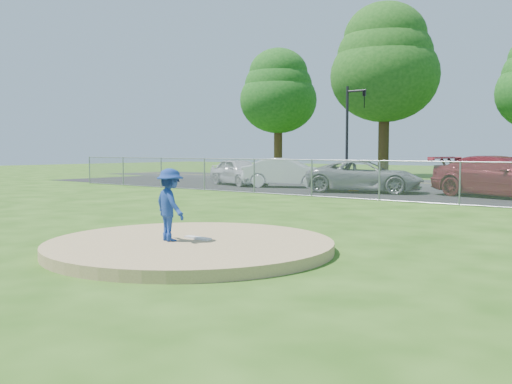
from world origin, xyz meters
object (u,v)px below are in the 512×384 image
tree_far_left (278,91)px  traffic_signal_left (351,125)px  parked_car_silver (239,172)px  traffic_cone (353,182)px  parked_car_white (287,173)px  tree_left (385,62)px  pitcher (170,205)px  parked_car_gray (365,176)px  parked_car_darkred (503,177)px

tree_far_left → traffic_signal_left: (13.24, -11.00, -3.70)m
tree_far_left → parked_car_silver: (9.84, -17.06, -6.32)m
traffic_cone → parked_car_silver: 7.03m
parked_car_white → traffic_cone: bearing=-118.4°
tree_far_left → tree_left: bearing=-10.3°
tree_far_left → parked_car_white: size_ratio=2.39×
pitcher → parked_car_gray: bearing=-57.9°
tree_left → parked_car_darkred: tree_left is taller
pitcher → parked_car_white: pitcher is taller
tree_far_left → tree_left: 11.24m
traffic_cone → parked_car_white: parked_car_white is taller
traffic_signal_left → parked_car_gray: traffic_signal_left is taller
traffic_signal_left → parked_car_silver: 7.43m
pitcher → parked_car_white: size_ratio=0.30×
tree_left → parked_car_gray: 18.47m
tree_left → parked_car_darkred: 20.61m
traffic_signal_left → traffic_cone: (3.62, -6.24, -2.95)m
tree_far_left → parked_car_white: (12.90, -16.90, -6.31)m
parked_car_gray → pitcher: bearing=177.1°
tree_far_left → traffic_cone: 25.01m
traffic_signal_left → parked_car_white: bearing=-93.3°
tree_far_left → parked_car_darkred: (23.27, -16.81, -6.22)m
pitcher → parked_car_darkred: 16.53m
traffic_cone → parked_car_gray: parked_car_gray is taller
tree_far_left → parked_car_gray: 25.63m
traffic_cone → parked_car_darkred: bearing=3.8°
parked_car_darkred → tree_left: bearing=54.2°
tree_left → parked_car_gray: tree_left is taller
tree_far_left → parked_car_gray: bearing=-44.9°
parked_car_silver → traffic_cone: bearing=-71.1°
parked_car_gray → parked_car_silver: bearing=68.8°
traffic_cone → parked_car_darkred: (6.41, 0.43, 0.43)m
parked_car_silver → pitcher: bearing=-123.3°
pitcher → parked_car_silver: (-11.91, 16.21, -0.14)m
tree_far_left → pitcher: size_ratio=7.89×
parked_car_silver → parked_car_gray: bearing=-73.1°
traffic_signal_left → parked_car_gray: size_ratio=1.09×
tree_left → parked_car_darkred: size_ratio=2.18×
pitcher → traffic_cone: pitcher is taller
traffic_signal_left → parked_car_white: (-0.34, -5.90, -2.61)m
tree_far_left → tree_left: tree_left is taller
traffic_signal_left → traffic_cone: size_ratio=7.01×
tree_left → parked_car_gray: size_ratio=2.44×
parked_car_gray → parked_car_white: bearing=64.7°
tree_far_left → parked_car_gray: (17.59, -17.53, -6.34)m
tree_left → parked_car_gray: bearing=-67.0°
traffic_signal_left → traffic_cone: traffic_signal_left is taller
parked_car_silver → parked_car_gray: size_ratio=0.83×
tree_left → parked_car_silver: size_ratio=2.93×
parked_car_white → parked_car_darkred: bearing=-113.1°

